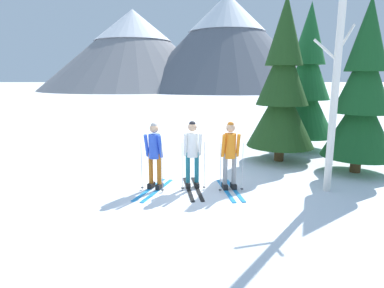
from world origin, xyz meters
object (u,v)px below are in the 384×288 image
(skier_in_orange, at_px, (230,152))
(birch_tree_tall, at_px, (335,88))
(pine_tree_mid, at_px, (307,84))
(pine_tree_far, at_px, (363,95))
(skier_in_white, at_px, (192,151))
(pine_tree_near, at_px, (283,88))
(skier_in_blue, at_px, (154,154))

(skier_in_orange, bearing_deg, birch_tree_tall, -3.18)
(birch_tree_tall, bearing_deg, pine_tree_mid, 77.55)
(pine_tree_mid, xyz_separation_m, pine_tree_far, (0.45, -3.16, -0.23))
(pine_tree_far, bearing_deg, birch_tree_tall, -133.43)
(skier_in_orange, distance_m, pine_tree_mid, 5.93)
(skier_in_orange, distance_m, birch_tree_tall, 2.82)
(skier_in_white, bearing_deg, pine_tree_near, 42.54)
(skier_in_blue, relative_size, pine_tree_far, 0.36)
(skier_in_blue, distance_m, skier_in_white, 0.93)
(skier_in_blue, relative_size, skier_in_white, 0.95)
(skier_in_orange, xyz_separation_m, pine_tree_mid, (3.42, 4.61, 1.51))
(pine_tree_far, bearing_deg, skier_in_white, -164.67)
(skier_in_blue, bearing_deg, skier_in_orange, -1.14)
(skier_in_blue, bearing_deg, skier_in_white, 6.47)
(pine_tree_mid, bearing_deg, skier_in_orange, -126.56)
(skier_in_blue, relative_size, pine_tree_mid, 0.32)
(skier_in_orange, xyz_separation_m, birch_tree_tall, (2.37, -0.13, 1.52))
(skier_in_orange, relative_size, pine_tree_far, 0.35)
(skier_in_blue, bearing_deg, pine_tree_far, 13.94)
(skier_in_blue, distance_m, pine_tree_mid, 7.13)
(skier_in_orange, bearing_deg, skier_in_blue, 178.86)
(pine_tree_near, xyz_separation_m, pine_tree_far, (1.86, -1.37, -0.16))
(skier_in_white, bearing_deg, skier_in_orange, -8.81)
(pine_tree_far, height_order, birch_tree_tall, pine_tree_far)
(skier_in_orange, distance_m, pine_tree_far, 4.33)
(birch_tree_tall, bearing_deg, pine_tree_near, 97.07)
(pine_tree_near, height_order, pine_tree_far, pine_tree_near)
(birch_tree_tall, bearing_deg, skier_in_orange, 176.82)
(skier_in_orange, bearing_deg, pine_tree_far, 20.55)
(skier_in_white, relative_size, pine_tree_near, 0.35)
(skier_in_blue, height_order, pine_tree_near, pine_tree_near)
(pine_tree_near, bearing_deg, skier_in_white, -137.46)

